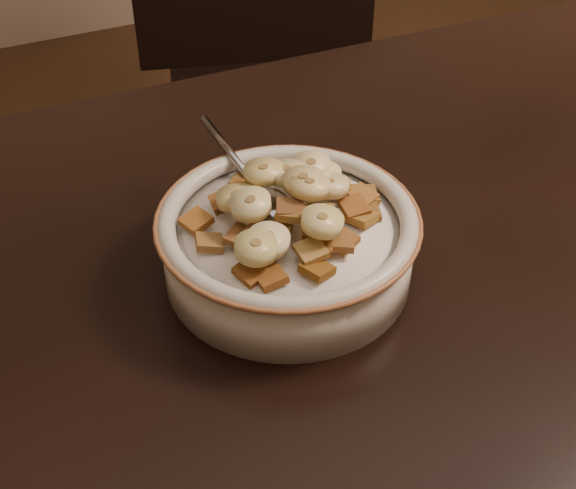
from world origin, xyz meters
name	(u,v)px	position (x,y,z in m)	size (l,w,h in m)	color
chair	(301,93)	(0.11, 0.78, 0.50)	(0.44, 0.44, 1.00)	black
cereal_bowl	(288,251)	(-0.22, 0.11, 0.77)	(0.20, 0.20, 0.05)	beige
milk	(288,228)	(-0.22, 0.11, 0.80)	(0.16, 0.16, 0.00)	white
spoon	(268,202)	(-0.23, 0.14, 0.80)	(0.04, 0.05, 0.01)	gray
cereal_square_0	(223,201)	(-0.26, 0.15, 0.81)	(0.02, 0.02, 0.01)	brown
cereal_square_1	(362,218)	(-0.17, 0.09, 0.80)	(0.02, 0.02, 0.01)	brown
cereal_square_2	(365,196)	(-0.15, 0.12, 0.80)	(0.02, 0.02, 0.01)	brown
cereal_square_3	(253,210)	(-0.25, 0.12, 0.81)	(0.02, 0.02, 0.01)	brown
cereal_square_4	(316,228)	(-0.21, 0.08, 0.81)	(0.02, 0.02, 0.01)	brown
cereal_square_5	(290,208)	(-0.23, 0.10, 0.82)	(0.02, 0.02, 0.01)	brown
cereal_square_6	(275,232)	(-0.24, 0.09, 0.81)	(0.02, 0.02, 0.01)	#90621F
cereal_square_7	(317,269)	(-0.23, 0.05, 0.80)	(0.02, 0.02, 0.01)	brown
cereal_square_8	(271,277)	(-0.26, 0.06, 0.80)	(0.02, 0.02, 0.01)	brown
cereal_square_9	(311,251)	(-0.23, 0.06, 0.81)	(0.02, 0.02, 0.01)	olive
cereal_square_10	(246,187)	(-0.24, 0.16, 0.81)	(0.02, 0.02, 0.01)	#97561A
cereal_square_11	(321,214)	(-0.20, 0.10, 0.81)	(0.02, 0.02, 0.01)	brown
cereal_square_12	(319,245)	(-0.22, 0.07, 0.81)	(0.02, 0.02, 0.01)	brown
cereal_square_13	(256,235)	(-0.26, 0.09, 0.81)	(0.02, 0.02, 0.01)	brown
cereal_square_14	(367,212)	(-0.16, 0.10, 0.80)	(0.02, 0.02, 0.01)	brown
cereal_square_15	(364,196)	(-0.16, 0.11, 0.80)	(0.02, 0.02, 0.01)	#8E621D
cereal_square_16	(291,213)	(-0.23, 0.10, 0.82)	(0.02, 0.02, 0.01)	brown
cereal_square_17	(340,241)	(-0.20, 0.07, 0.81)	(0.02, 0.02, 0.01)	brown
cereal_square_18	(290,173)	(-0.20, 0.16, 0.81)	(0.02, 0.02, 0.01)	olive
cereal_square_19	(244,183)	(-0.23, 0.17, 0.80)	(0.02, 0.02, 0.01)	brown
cereal_square_20	(259,240)	(-0.26, 0.09, 0.81)	(0.02, 0.02, 0.01)	brown
cereal_square_21	(342,240)	(-0.20, 0.07, 0.81)	(0.02, 0.02, 0.01)	#945C2A
cereal_square_22	(251,272)	(-0.27, 0.07, 0.80)	(0.02, 0.02, 0.01)	brown
cereal_square_23	(209,242)	(-0.29, 0.11, 0.80)	(0.02, 0.02, 0.01)	olive
cereal_square_24	(248,176)	(-0.23, 0.18, 0.80)	(0.02, 0.02, 0.01)	brown
cereal_square_25	(196,221)	(-0.29, 0.14, 0.81)	(0.02, 0.02, 0.01)	#924C1C
cereal_square_26	(237,199)	(-0.25, 0.15, 0.81)	(0.02, 0.02, 0.01)	brown
cereal_square_27	(338,187)	(-0.17, 0.13, 0.81)	(0.02, 0.02, 0.01)	brown
cereal_square_28	(242,237)	(-0.27, 0.10, 0.81)	(0.02, 0.02, 0.01)	brown
cereal_square_29	(362,196)	(-0.16, 0.11, 0.81)	(0.02, 0.02, 0.01)	#8F571B
cereal_square_30	(354,207)	(-0.17, 0.10, 0.81)	(0.02, 0.02, 0.01)	brown
banana_slice_0	(329,186)	(-0.18, 0.12, 0.82)	(0.03, 0.03, 0.01)	#D6C57E
banana_slice_1	(303,181)	(-0.21, 0.12, 0.83)	(0.03, 0.03, 0.01)	#DDBB6C
banana_slice_2	(311,166)	(-0.19, 0.14, 0.82)	(0.03, 0.03, 0.01)	beige
banana_slice_3	(312,174)	(-0.19, 0.14, 0.82)	(0.03, 0.03, 0.01)	#FFE18C
banana_slice_4	(310,186)	(-0.20, 0.11, 0.83)	(0.03, 0.03, 0.01)	#D5BA73
banana_slice_5	(264,172)	(-0.23, 0.15, 0.83)	(0.03, 0.03, 0.01)	#E8D270
banana_slice_6	(236,198)	(-0.26, 0.13, 0.82)	(0.03, 0.03, 0.01)	#D8BA72
banana_slice_7	(286,173)	(-0.21, 0.14, 0.83)	(0.03, 0.03, 0.01)	#CEBC78
banana_slice_8	(322,222)	(-0.21, 0.07, 0.83)	(0.03, 0.03, 0.01)	#C9BC66
banana_slice_9	(269,240)	(-0.25, 0.08, 0.82)	(0.03, 0.03, 0.01)	beige
banana_slice_10	(251,204)	(-0.25, 0.11, 0.83)	(0.03, 0.03, 0.01)	#F4D98E
banana_slice_11	(256,248)	(-0.27, 0.07, 0.82)	(0.03, 0.03, 0.01)	#CFC46E
banana_slice_12	(322,176)	(-0.18, 0.14, 0.82)	(0.03, 0.03, 0.01)	#FFE4A0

